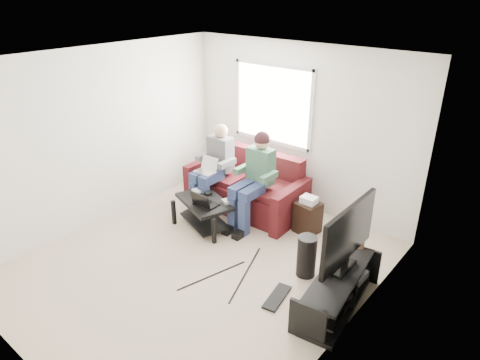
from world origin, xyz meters
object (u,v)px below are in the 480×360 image
object	(u,v)px
coffee_table	(204,207)
subwoofer	(307,256)
tv	(348,234)
sofa	(247,188)
tv_stand	(338,292)
end_table	(308,216)

from	to	relation	value
coffee_table	subwoofer	size ratio (longest dim) A/B	1.87
coffee_table	subwoofer	xyz separation A→B (m)	(1.79, -0.03, -0.05)
coffee_table	tv	size ratio (longest dim) A/B	0.93
sofa	tv_stand	distance (m)	2.59
tv	subwoofer	world-z (taller)	tv
end_table	sofa	bearing A→B (deg)	177.70
coffee_table	end_table	bearing A→B (deg)	34.24
coffee_table	subwoofer	bearing A→B (deg)	-1.11
sofa	end_table	size ratio (longest dim) A/B	3.37
coffee_table	tv_stand	size ratio (longest dim) A/B	0.73
sofa	tv	world-z (taller)	tv
tv	coffee_table	bearing A→B (deg)	174.92
coffee_table	tv_stand	bearing A→B (deg)	-7.46
tv	end_table	world-z (taller)	tv
tv_stand	subwoofer	xyz separation A→B (m)	(-0.58, 0.28, 0.07)
sofa	subwoofer	distance (m)	1.95
tv_stand	end_table	xyz separation A→B (m)	(-1.11, 1.17, 0.06)
tv	end_table	size ratio (longest dim) A/B	1.91
coffee_table	tv	xyz separation A→B (m)	(2.38, -0.21, 0.58)
sofa	end_table	bearing A→B (deg)	-2.30
subwoofer	tv_stand	bearing A→B (deg)	-25.35
tv_stand	tv	distance (m)	0.71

